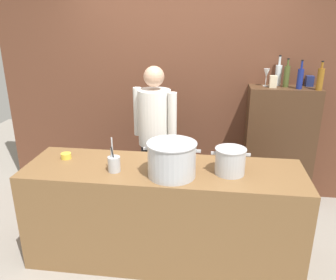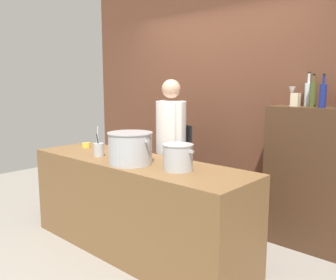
# 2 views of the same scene
# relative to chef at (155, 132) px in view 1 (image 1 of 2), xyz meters

# --- Properties ---
(ground_plane) EXTENTS (8.00, 8.00, 0.00)m
(ground_plane) POSITION_rel_chef_xyz_m (0.20, -0.75, -0.96)
(ground_plane) COLOR gray
(brick_back_panel) EXTENTS (4.40, 0.10, 3.00)m
(brick_back_panel) POSITION_rel_chef_xyz_m (0.20, 0.65, 0.54)
(brick_back_panel) COLOR brown
(brick_back_panel) RESTS_ON ground_plane
(prep_counter) EXTENTS (2.40, 0.70, 0.90)m
(prep_counter) POSITION_rel_chef_xyz_m (0.20, -0.75, -0.51)
(prep_counter) COLOR brown
(prep_counter) RESTS_ON ground_plane
(bar_cabinet) EXTENTS (0.76, 0.32, 1.39)m
(bar_cabinet) POSITION_rel_chef_xyz_m (1.37, 0.44, -0.27)
(bar_cabinet) COLOR #472D1C
(bar_cabinet) RESTS_ON ground_plane
(chef) EXTENTS (0.49, 0.41, 1.66)m
(chef) POSITION_rel_chef_xyz_m (0.00, 0.00, 0.00)
(chef) COLOR black
(chef) RESTS_ON ground_plane
(stockpot_large) EXTENTS (0.46, 0.40, 0.28)m
(stockpot_large) POSITION_rel_chef_xyz_m (0.29, -0.88, 0.08)
(stockpot_large) COLOR #B7BABF
(stockpot_large) RESTS_ON prep_counter
(stockpot_small) EXTENTS (0.32, 0.26, 0.22)m
(stockpot_small) POSITION_rel_chef_xyz_m (0.76, -0.77, 0.04)
(stockpot_small) COLOR #B7BABF
(stockpot_small) RESTS_ON prep_counter
(utensil_crock) EXTENTS (0.10, 0.10, 0.30)m
(utensil_crock) POSITION_rel_chef_xyz_m (-0.20, -0.86, 0.00)
(utensil_crock) COLOR #B7BABF
(utensil_crock) RESTS_ON prep_counter
(butter_jar) EXTENTS (0.09, 0.09, 0.05)m
(butter_jar) POSITION_rel_chef_xyz_m (-0.71, -0.65, -0.04)
(butter_jar) COLOR yellow
(butter_jar) RESTS_ON prep_counter
(wine_bottle_clear) EXTENTS (0.07, 0.07, 0.33)m
(wine_bottle_clear) POSITION_rel_chef_xyz_m (1.30, 0.55, 0.55)
(wine_bottle_clear) COLOR silver
(wine_bottle_clear) RESTS_ON bar_cabinet
(wine_bottle_olive) EXTENTS (0.06, 0.06, 0.31)m
(wine_bottle_olive) POSITION_rel_chef_xyz_m (1.37, 0.47, 0.55)
(wine_bottle_olive) COLOR #475123
(wine_bottle_olive) RESTS_ON bar_cabinet
(wine_bottle_cobalt) EXTENTS (0.06, 0.06, 0.30)m
(wine_bottle_cobalt) POSITION_rel_chef_xyz_m (1.49, 0.38, 0.54)
(wine_bottle_cobalt) COLOR navy
(wine_bottle_cobalt) RESTS_ON bar_cabinet
(wine_bottle_amber) EXTENTS (0.07, 0.07, 0.30)m
(wine_bottle_amber) POSITION_rel_chef_xyz_m (1.68, 0.34, 0.55)
(wine_bottle_amber) COLOR #8C5919
(wine_bottle_amber) RESTS_ON bar_cabinet
(wine_glass_wide) EXTENTS (0.07, 0.07, 0.19)m
(wine_glass_wide) POSITION_rel_chef_xyz_m (1.16, 0.49, 0.56)
(wine_glass_wide) COLOR silver
(wine_glass_wide) RESTS_ON bar_cabinet
(spice_tin_cream) EXTENTS (0.07, 0.07, 0.13)m
(spice_tin_cream) POSITION_rel_chef_xyz_m (1.23, 0.42, 0.49)
(spice_tin_cream) COLOR beige
(spice_tin_cream) RESTS_ON bar_cabinet
(spice_tin_navy) EXTENTS (0.08, 0.08, 0.11)m
(spice_tin_navy) POSITION_rel_chef_xyz_m (1.64, 0.55, 0.49)
(spice_tin_navy) COLOR navy
(spice_tin_navy) RESTS_ON bar_cabinet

